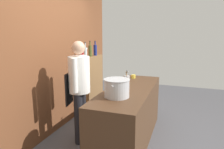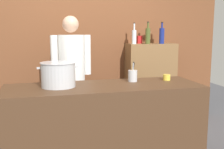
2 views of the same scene
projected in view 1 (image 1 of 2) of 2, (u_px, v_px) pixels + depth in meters
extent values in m
plane|color=#4C4C51|center=(128.00, 140.00, 3.54)|extent=(8.00, 8.00, 0.00)
cube|color=brown|center=(53.00, 49.00, 3.69)|extent=(4.40, 0.10, 3.00)
cube|color=#472D1C|center=(129.00, 115.00, 3.45)|extent=(2.10, 0.70, 0.90)
cube|color=brown|center=(90.00, 84.00, 4.74)|extent=(0.76, 0.32, 1.27)
cylinder|color=black|center=(82.00, 114.00, 3.55)|extent=(0.14, 0.14, 0.84)
cylinder|color=black|center=(79.00, 119.00, 3.36)|extent=(0.14, 0.14, 0.84)
cylinder|color=white|center=(79.00, 75.00, 3.31)|extent=(0.34, 0.34, 0.58)
cube|color=black|center=(69.00, 89.00, 3.39)|extent=(0.30, 0.07, 0.52)
cylinder|color=white|center=(83.00, 70.00, 3.52)|extent=(0.09, 0.09, 0.52)
cylinder|color=white|center=(74.00, 76.00, 3.10)|extent=(0.09, 0.09, 0.52)
sphere|color=tan|center=(78.00, 48.00, 3.23)|extent=(0.21, 0.21, 0.21)
cylinder|color=#B7BABF|center=(117.00, 88.00, 2.91)|extent=(0.35, 0.35, 0.25)
cylinder|color=#B7BABF|center=(117.00, 79.00, 2.89)|extent=(0.37, 0.37, 0.01)
cube|color=#B7BABF|center=(112.00, 86.00, 2.72)|extent=(0.04, 0.02, 0.02)
cube|color=#B7BABF|center=(121.00, 80.00, 3.08)|extent=(0.04, 0.02, 0.02)
cylinder|color=#B7BABF|center=(127.00, 79.00, 3.73)|extent=(0.10, 0.10, 0.13)
cylinder|color=#262626|center=(126.00, 76.00, 3.73)|extent=(0.04, 0.03, 0.20)
cylinder|color=olive|center=(127.00, 77.00, 3.72)|extent=(0.03, 0.04, 0.19)
cylinder|color=#B7BABF|center=(127.00, 76.00, 3.72)|extent=(0.02, 0.04, 0.19)
cylinder|color=#262626|center=(126.00, 76.00, 3.72)|extent=(0.03, 0.02, 0.21)
cylinder|color=yellow|center=(133.00, 76.00, 4.11)|extent=(0.08, 0.08, 0.07)
cylinder|color=silver|center=(85.00, 53.00, 4.29)|extent=(0.07, 0.07, 0.21)
cylinder|color=silver|center=(85.00, 45.00, 4.26)|extent=(0.02, 0.02, 0.10)
cylinder|color=black|center=(85.00, 42.00, 4.25)|extent=(0.03, 0.03, 0.01)
cylinder|color=navy|center=(95.00, 50.00, 4.67)|extent=(0.08, 0.08, 0.24)
cylinder|color=navy|center=(95.00, 43.00, 4.64)|extent=(0.03, 0.03, 0.08)
cylinder|color=black|center=(95.00, 41.00, 4.63)|extent=(0.03, 0.03, 0.01)
cylinder|color=#475123|center=(90.00, 51.00, 4.48)|extent=(0.07, 0.07, 0.23)
cylinder|color=#475123|center=(90.00, 44.00, 4.45)|extent=(0.03, 0.03, 0.09)
cylinder|color=black|center=(90.00, 41.00, 4.44)|extent=(0.03, 0.03, 0.01)
cylinder|color=silver|center=(86.00, 56.00, 4.59)|extent=(0.06, 0.06, 0.01)
cylinder|color=silver|center=(86.00, 54.00, 4.58)|extent=(0.01, 0.01, 0.09)
cone|color=silver|center=(86.00, 50.00, 4.57)|extent=(0.08, 0.08, 0.09)
cube|color=red|center=(82.00, 54.00, 4.47)|extent=(0.07, 0.07, 0.12)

